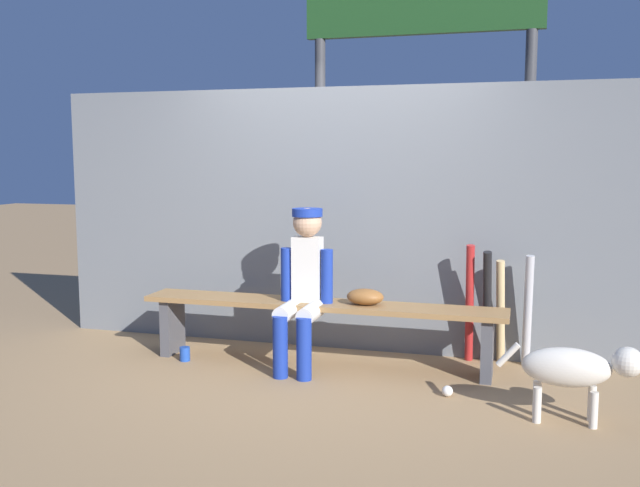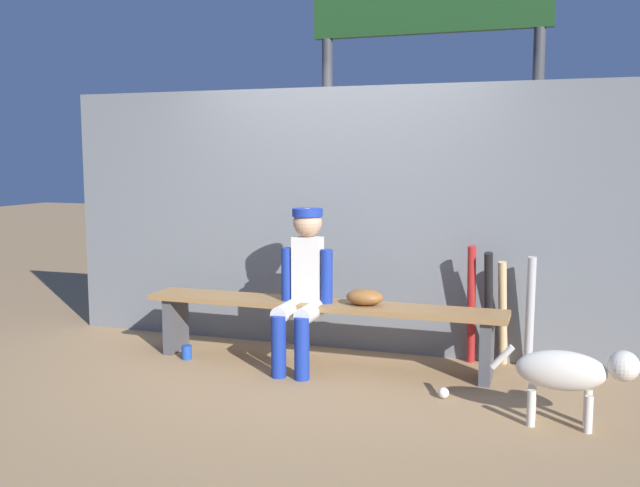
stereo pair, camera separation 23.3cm
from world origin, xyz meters
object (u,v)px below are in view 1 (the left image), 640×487
Objects in this scene: bat_aluminum_red at (470,304)px; scoreboard at (429,37)px; dugout_bench at (320,315)px; dog at (576,369)px; cup_on_bench at (321,293)px; bat_aluminum_black at (487,308)px; bat_aluminum_silver at (528,311)px; cup_on_ground at (185,354)px; player_seated at (303,282)px; baseball_glove at (365,297)px; bat_wood_natural at (501,312)px; baseball at (447,391)px.

scoreboard is at bearing 114.39° from bat_aluminum_red.
dugout_bench reaches higher than dog.
scoreboard reaches higher than cup_on_bench.
bat_aluminum_silver is (0.30, 0.04, -0.02)m from bat_aluminum_black.
bat_aluminum_red reaches higher than bat_aluminum_silver.
cup_on_ground is 3.52m from scoreboard.
player_seated is 11.00× the size of cup_on_bench.
scoreboard reaches higher than baseball_glove.
bat_aluminum_black is 1.08× the size of dog.
dog is at bearing -61.58° from bat_aluminum_black.
bat_aluminum_black is at bearing 13.29° from cup_on_bench.
cup_on_bench is (-0.01, 0.06, 0.16)m from dugout_bench.
bat_aluminum_silver reaches higher than cup_on_bench.
cup_on_ground is (-2.28, -0.54, -0.40)m from bat_aluminum_black.
bat_aluminum_silver is (0.20, -0.03, 0.02)m from bat_wood_natural.
dugout_bench reaches higher than cup_on_ground.
baseball is (0.67, -0.46, -0.52)m from baseball_glove.
baseball is at bearing -109.20° from bat_wood_natural.
bat_aluminum_silver is 1.03× the size of dog.
dog is at bearing -23.15° from cup_on_bench.
player_seated is 16.36× the size of baseball.
dugout_bench is at bearing 155.93° from baseball.
scoreboard reaches higher than bat_aluminum_black.
bat_aluminum_black is at bearing 21.78° from baseball_glove.
bat_aluminum_red is 0.95m from baseball.
player_seated is at bearing -113.30° from scoreboard.
bat_aluminum_red is at bearing 85.00° from baseball.
dugout_bench is 25.51× the size of cup_on_ground.
bat_wood_natural is at bearing 171.03° from bat_aluminum_silver.
bat_aluminum_red is at bearing 19.30° from dugout_bench.
cup_on_bench reaches higher than baseball.
player_seated is 4.32× the size of baseball_glove.
cup_on_bench is at bearing 61.71° from player_seated.
cup_on_ground is at bearing -169.87° from dugout_bench.
dugout_bench is 0.32m from player_seated.
bat_aluminum_red is 1.32m from dog.
dog is at bearing -75.91° from bat_aluminum_silver.
dog is at bearing -17.52° from player_seated.
baseball is at bearing 161.63° from dog.
bat_wood_natural is at bearing 15.33° from cup_on_bench.
cup_on_bench is (1.05, 0.25, 0.49)m from cup_on_ground.
dugout_bench is 0.39m from baseball_glove.
cup_on_ground reaches higher than baseball.
player_seated is 2.66m from scoreboard.
cup_on_bench is 0.03× the size of scoreboard.
scoreboard is at bearing 66.70° from player_seated.
baseball_glove is 0.32× the size of bat_aluminum_silver.
baseball is 0.88m from dog.
bat_wood_natural is 1.24m from dog.
bat_aluminum_silver is at bearing 18.45° from baseball_glove.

